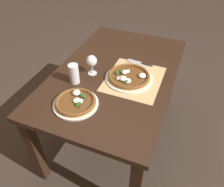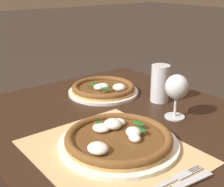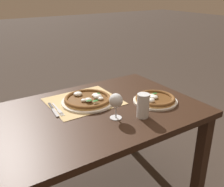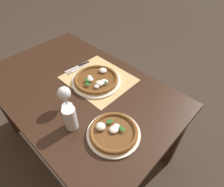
{
  "view_description": "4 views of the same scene",
  "coord_description": "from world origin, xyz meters",
  "px_view_note": "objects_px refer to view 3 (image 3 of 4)",
  "views": [
    {
      "loc": [
        -1.29,
        -0.49,
        1.72
      ],
      "look_at": [
        -0.31,
        -0.09,
        0.79
      ],
      "focal_mm": 35.0,
      "sensor_mm": 36.0,
      "label": 1
    },
    {
      "loc": [
        0.55,
        -0.63,
        1.19
      ],
      "look_at": [
        -0.22,
        -0.02,
        0.83
      ],
      "focal_mm": 50.0,
      "sensor_mm": 36.0,
      "label": 2
    },
    {
      "loc": [
        0.67,
        1.28,
        1.46
      ],
      "look_at": [
        -0.19,
        -0.03,
        0.81
      ],
      "focal_mm": 42.0,
      "sensor_mm": 36.0,
      "label": 3
    },
    {
      "loc": [
        -0.82,
        0.52,
        1.61
      ],
      "look_at": [
        -0.25,
        -0.08,
        0.79
      ],
      "focal_mm": 30.0,
      "sensor_mm": 36.0,
      "label": 4
    }
  ],
  "objects_px": {
    "pizza_near": "(88,100)",
    "wine_glass": "(116,102)",
    "pint_glass": "(143,106)",
    "pizza_far": "(155,99)",
    "knife": "(53,110)",
    "fork": "(58,109)"
  },
  "relations": [
    {
      "from": "pizza_far",
      "to": "fork",
      "type": "bearing_deg",
      "value": -21.82
    },
    {
      "from": "wine_glass",
      "to": "pint_glass",
      "type": "relative_size",
      "value": 1.07
    },
    {
      "from": "pizza_near",
      "to": "wine_glass",
      "type": "distance_m",
      "value": 0.29
    },
    {
      "from": "knife",
      "to": "fork",
      "type": "bearing_deg",
      "value": 154.95
    },
    {
      "from": "pizza_near",
      "to": "fork",
      "type": "distance_m",
      "value": 0.21
    },
    {
      "from": "pint_glass",
      "to": "knife",
      "type": "height_order",
      "value": "pint_glass"
    },
    {
      "from": "pizza_far",
      "to": "knife",
      "type": "distance_m",
      "value": 0.66
    },
    {
      "from": "pizza_near",
      "to": "wine_glass",
      "type": "bearing_deg",
      "value": 96.82
    },
    {
      "from": "pint_glass",
      "to": "knife",
      "type": "xyz_separation_m",
      "value": [
        0.41,
        -0.37,
        -0.06
      ]
    },
    {
      "from": "wine_glass",
      "to": "knife",
      "type": "bearing_deg",
      "value": -47.93
    },
    {
      "from": "pizza_near",
      "to": "knife",
      "type": "distance_m",
      "value": 0.24
    },
    {
      "from": "pizza_near",
      "to": "pizza_far",
      "type": "height_order",
      "value": "pizza_near"
    },
    {
      "from": "wine_glass",
      "to": "fork",
      "type": "relative_size",
      "value": 0.77
    },
    {
      "from": "pizza_far",
      "to": "wine_glass",
      "type": "xyz_separation_m",
      "value": [
        0.35,
        0.05,
        0.09
      ]
    },
    {
      "from": "wine_glass",
      "to": "pizza_near",
      "type": "bearing_deg",
      "value": -83.18
    },
    {
      "from": "pizza_far",
      "to": "knife",
      "type": "height_order",
      "value": "pizza_far"
    },
    {
      "from": "fork",
      "to": "pizza_near",
      "type": "bearing_deg",
      "value": 178.56
    },
    {
      "from": "pint_glass",
      "to": "fork",
      "type": "relative_size",
      "value": 0.72
    },
    {
      "from": "fork",
      "to": "pizza_far",
      "type": "bearing_deg",
      "value": 158.18
    },
    {
      "from": "pizza_near",
      "to": "pint_glass",
      "type": "distance_m",
      "value": 0.4
    },
    {
      "from": "pizza_far",
      "to": "pint_glass",
      "type": "distance_m",
      "value": 0.24
    },
    {
      "from": "pint_glass",
      "to": "pizza_far",
      "type": "bearing_deg",
      "value": -149.47
    }
  ]
}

